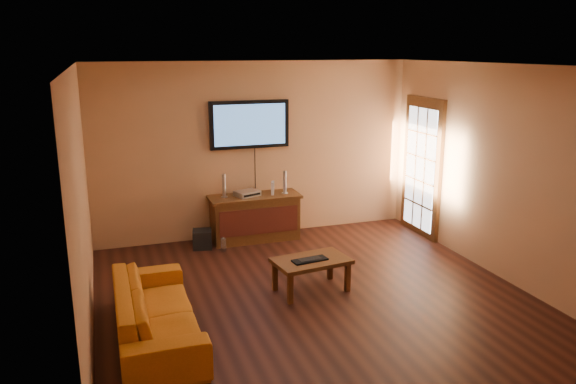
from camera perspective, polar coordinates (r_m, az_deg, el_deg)
name	(u,v)px	position (r m, az deg, el deg)	size (l,w,h in m)	color
ground_plane	(314,296)	(6.83, 2.64, -10.55)	(5.00, 5.00, 0.00)	black
room_walls	(297,149)	(6.88, 0.91, 4.44)	(5.00, 5.00, 5.00)	tan
french_door	(422,169)	(9.02, 13.43, 2.31)	(0.07, 1.02, 2.22)	#44250F
media_console	(255,217)	(8.65, -3.39, -2.59)	(1.39, 0.53, 0.70)	#44250F
television	(250,124)	(8.56, -3.93, 6.86)	(1.23, 0.08, 0.73)	black
coffee_table	(311,264)	(6.85, 2.38, -7.29)	(0.96, 0.65, 0.41)	#44250F
sofa	(155,303)	(5.91, -13.32, -10.91)	(1.98, 0.58, 0.77)	#C16915
speaker_left	(224,187)	(8.45, -6.51, 0.54)	(0.10, 0.10, 0.36)	silver
speaker_right	(285,183)	(8.62, -0.33, 0.91)	(0.10, 0.10, 0.36)	silver
av_receiver	(247,193)	(8.53, -4.16, -0.13)	(0.35, 0.25, 0.08)	silver
game_console	(273,188)	(8.60, -1.56, 0.42)	(0.04, 0.14, 0.20)	white
subwoofer	(202,239)	(8.43, -8.70, -4.75)	(0.27, 0.27, 0.27)	black
bottle	(223,244)	(8.27, -6.58, -5.32)	(0.08, 0.08, 0.22)	white
keyboard	(310,260)	(6.77, 2.23, -6.90)	(0.45, 0.21, 0.03)	black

